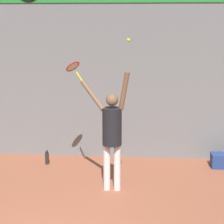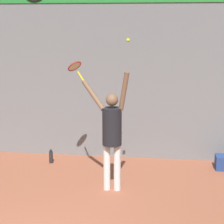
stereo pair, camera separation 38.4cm
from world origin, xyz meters
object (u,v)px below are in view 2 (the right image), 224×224
tennis_racket (75,67)px  water_bottle (51,157)px  tennis_ball (128,40)px  tennis_player (112,130)px

tennis_racket → water_bottle: size_ratio=1.29×
tennis_racket → water_bottle: 2.41m
tennis_racket → tennis_ball: bearing=-28.6°
tennis_player → tennis_racket: (-0.77, 0.48, 1.10)m
tennis_player → tennis_ball: tennis_ball is taller
tennis_player → water_bottle: (-1.56, 1.31, -1.02)m
tennis_player → tennis_ball: bearing=-19.8°
tennis_player → tennis_ball: size_ratio=32.97×
tennis_ball → water_bottle: tennis_ball is taller
water_bottle → tennis_ball: bearing=-37.3°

